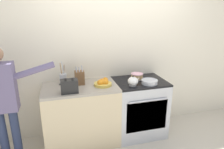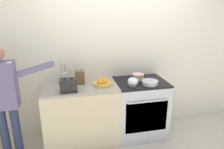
{
  "view_description": "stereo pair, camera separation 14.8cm",
  "coord_description": "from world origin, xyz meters",
  "px_view_note": "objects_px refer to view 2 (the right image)",
  "views": [
    {
      "loc": [
        -0.93,
        -2.41,
        1.98
      ],
      "look_at": [
        -0.19,
        0.29,
        1.08
      ],
      "focal_mm": 32.0,
      "sensor_mm": 36.0,
      "label": 1
    },
    {
      "loc": [
        -0.79,
        -2.45,
        1.98
      ],
      "look_at": [
        -0.19,
        0.29,
        1.08
      ],
      "focal_mm": 32.0,
      "sensor_mm": 36.0,
      "label": 2
    }
  ],
  "objects_px": {
    "mixing_bowl": "(150,82)",
    "toaster": "(69,85)",
    "layer_cake": "(138,77)",
    "knife_block": "(80,77)",
    "utensil_crock": "(64,78)",
    "fruit_bowl": "(103,83)",
    "stove_range": "(139,108)",
    "person_baker": "(5,95)",
    "tea_kettle": "(133,82)"
  },
  "relations": [
    {
      "from": "layer_cake",
      "to": "person_baker",
      "type": "bearing_deg",
      "value": -172.72
    },
    {
      "from": "knife_block",
      "to": "utensil_crock",
      "type": "relative_size",
      "value": 0.83
    },
    {
      "from": "mixing_bowl",
      "to": "utensil_crock",
      "type": "height_order",
      "value": "utensil_crock"
    },
    {
      "from": "stove_range",
      "to": "tea_kettle",
      "type": "distance_m",
      "value": 0.58
    },
    {
      "from": "layer_cake",
      "to": "tea_kettle",
      "type": "distance_m",
      "value": 0.31
    },
    {
      "from": "layer_cake",
      "to": "utensil_crock",
      "type": "xyz_separation_m",
      "value": [
        -1.15,
        0.09,
        0.04
      ]
    },
    {
      "from": "stove_range",
      "to": "fruit_bowl",
      "type": "relative_size",
      "value": 3.58
    },
    {
      "from": "toaster",
      "to": "utensil_crock",
      "type": "bearing_deg",
      "value": 100.13
    },
    {
      "from": "fruit_bowl",
      "to": "toaster",
      "type": "xyz_separation_m",
      "value": [
        -0.49,
        -0.14,
        0.05
      ]
    },
    {
      "from": "knife_block",
      "to": "toaster",
      "type": "distance_m",
      "value": 0.33
    },
    {
      "from": "mixing_bowl",
      "to": "fruit_bowl",
      "type": "relative_size",
      "value": 0.95
    },
    {
      "from": "stove_range",
      "to": "layer_cake",
      "type": "bearing_deg",
      "value": 99.89
    },
    {
      "from": "tea_kettle",
      "to": "toaster",
      "type": "height_order",
      "value": "toaster"
    },
    {
      "from": "stove_range",
      "to": "tea_kettle",
      "type": "relative_size",
      "value": 5.01
    },
    {
      "from": "fruit_bowl",
      "to": "person_baker",
      "type": "xyz_separation_m",
      "value": [
        -1.31,
        -0.1,
        -0.03
      ]
    },
    {
      "from": "utensil_crock",
      "to": "layer_cake",
      "type": "bearing_deg",
      "value": -4.53
    },
    {
      "from": "stove_range",
      "to": "person_baker",
      "type": "xyz_separation_m",
      "value": [
        -1.91,
        -0.15,
        0.48
      ]
    },
    {
      "from": "mixing_bowl",
      "to": "toaster",
      "type": "bearing_deg",
      "value": -179.05
    },
    {
      "from": "tea_kettle",
      "to": "knife_block",
      "type": "height_order",
      "value": "knife_block"
    },
    {
      "from": "mixing_bowl",
      "to": "knife_block",
      "type": "height_order",
      "value": "knife_block"
    },
    {
      "from": "person_baker",
      "to": "toaster",
      "type": "bearing_deg",
      "value": -12.25
    },
    {
      "from": "layer_cake",
      "to": "tea_kettle",
      "type": "xyz_separation_m",
      "value": [
        -0.17,
        -0.26,
        0.02
      ]
    },
    {
      "from": "knife_block",
      "to": "toaster",
      "type": "height_order",
      "value": "knife_block"
    },
    {
      "from": "knife_block",
      "to": "stove_range",
      "type": "bearing_deg",
      "value": -5.93
    },
    {
      "from": "tea_kettle",
      "to": "fruit_bowl",
      "type": "height_order",
      "value": "tea_kettle"
    },
    {
      "from": "stove_range",
      "to": "mixing_bowl",
      "type": "xyz_separation_m",
      "value": [
        0.08,
        -0.17,
        0.5
      ]
    },
    {
      "from": "stove_range",
      "to": "layer_cake",
      "type": "height_order",
      "value": "layer_cake"
    },
    {
      "from": "layer_cake",
      "to": "fruit_bowl",
      "type": "xyz_separation_m",
      "value": [
        -0.59,
        -0.14,
        -0.0
      ]
    },
    {
      "from": "stove_range",
      "to": "mixing_bowl",
      "type": "relative_size",
      "value": 3.75
    },
    {
      "from": "layer_cake",
      "to": "toaster",
      "type": "distance_m",
      "value": 1.12
    },
    {
      "from": "fruit_bowl",
      "to": "toaster",
      "type": "relative_size",
      "value": 1.07
    },
    {
      "from": "tea_kettle",
      "to": "knife_block",
      "type": "xyz_separation_m",
      "value": [
        -0.75,
        0.26,
        0.04
      ]
    },
    {
      "from": "mixing_bowl",
      "to": "person_baker",
      "type": "distance_m",
      "value": 1.99
    },
    {
      "from": "stove_range",
      "to": "toaster",
      "type": "bearing_deg",
      "value": -170.31
    },
    {
      "from": "fruit_bowl",
      "to": "utensil_crock",
      "type": "bearing_deg",
      "value": 157.42
    },
    {
      "from": "mixing_bowl",
      "to": "knife_block",
      "type": "distance_m",
      "value": 1.05
    },
    {
      "from": "layer_cake",
      "to": "mixing_bowl",
      "type": "distance_m",
      "value": 0.28
    },
    {
      "from": "knife_block",
      "to": "person_baker",
      "type": "height_order",
      "value": "person_baker"
    },
    {
      "from": "utensil_crock",
      "to": "toaster",
      "type": "relative_size",
      "value": 1.44
    },
    {
      "from": "layer_cake",
      "to": "knife_block",
      "type": "bearing_deg",
      "value": 179.75
    },
    {
      "from": "mixing_bowl",
      "to": "toaster",
      "type": "xyz_separation_m",
      "value": [
        -1.18,
        -0.02,
        0.06
      ]
    },
    {
      "from": "layer_cake",
      "to": "mixing_bowl",
      "type": "bearing_deg",
      "value": -69.73
    },
    {
      "from": "knife_block",
      "to": "fruit_bowl",
      "type": "relative_size",
      "value": 1.11
    },
    {
      "from": "layer_cake",
      "to": "knife_block",
      "type": "distance_m",
      "value": 0.92
    },
    {
      "from": "utensil_crock",
      "to": "fruit_bowl",
      "type": "distance_m",
      "value": 0.61
    },
    {
      "from": "utensil_crock",
      "to": "person_baker",
      "type": "height_order",
      "value": "person_baker"
    },
    {
      "from": "layer_cake",
      "to": "person_baker",
      "type": "relative_size",
      "value": 0.15
    },
    {
      "from": "layer_cake",
      "to": "person_baker",
      "type": "height_order",
      "value": "person_baker"
    },
    {
      "from": "knife_block",
      "to": "utensil_crock",
      "type": "distance_m",
      "value": 0.25
    },
    {
      "from": "mixing_bowl",
      "to": "utensil_crock",
      "type": "bearing_deg",
      "value": 164.22
    }
  ]
}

